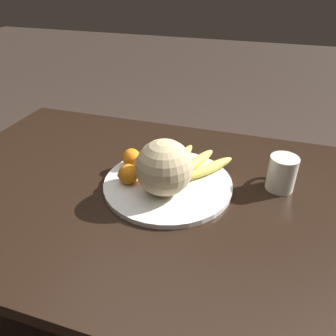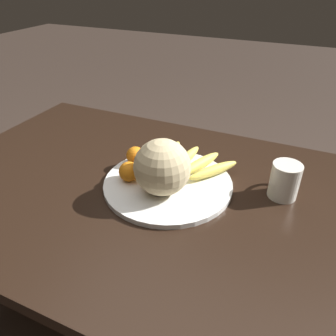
% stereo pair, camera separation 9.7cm
% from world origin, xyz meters
% --- Properties ---
extents(ground_plane, '(12.00, 12.00, 0.00)m').
position_xyz_m(ground_plane, '(0.00, 0.00, 0.00)').
color(ground_plane, '#382B23').
extents(kitchen_table, '(1.69, 0.94, 0.71)m').
position_xyz_m(kitchen_table, '(0.00, 0.00, 0.63)').
color(kitchen_table, black).
rests_on(kitchen_table, ground_plane).
extents(fruit_bowl, '(0.40, 0.40, 0.02)m').
position_xyz_m(fruit_bowl, '(-0.07, 0.04, 0.71)').
color(fruit_bowl, white).
rests_on(fruit_bowl, kitchen_table).
extents(melon, '(0.17, 0.17, 0.17)m').
position_xyz_m(melon, '(-0.07, -0.01, 0.80)').
color(melon, '#C6B284').
rests_on(melon, fruit_bowl).
extents(banana_bunch, '(0.26, 0.22, 0.03)m').
position_xyz_m(banana_bunch, '(-0.03, 0.15, 0.74)').
color(banana_bunch, brown).
rests_on(banana_bunch, fruit_bowl).
extents(orange_front_left, '(0.06, 0.06, 0.06)m').
position_xyz_m(orange_front_left, '(-0.17, 0.06, 0.75)').
color(orange_front_left, orange).
rests_on(orange_front_left, fruit_bowl).
extents(orange_front_right, '(0.06, 0.06, 0.06)m').
position_xyz_m(orange_front_right, '(-0.19, -0.01, 0.75)').
color(orange_front_right, orange).
rests_on(orange_front_right, fruit_bowl).
extents(orange_mid_center, '(0.06, 0.06, 0.06)m').
position_xyz_m(orange_mid_center, '(-0.16, 0.13, 0.75)').
color(orange_mid_center, orange).
rests_on(orange_mid_center, fruit_bowl).
extents(orange_back_left, '(0.06, 0.06, 0.06)m').
position_xyz_m(orange_back_left, '(-0.11, 0.10, 0.75)').
color(orange_back_left, orange).
rests_on(orange_back_left, fruit_bowl).
extents(orange_back_right, '(0.06, 0.06, 0.06)m').
position_xyz_m(orange_back_right, '(-0.22, 0.09, 0.75)').
color(orange_back_right, orange).
rests_on(orange_back_right, fruit_bowl).
extents(produce_tag, '(0.08, 0.06, 0.00)m').
position_xyz_m(produce_tag, '(-0.10, 0.04, 0.72)').
color(produce_tag, white).
rests_on(produce_tag, fruit_bowl).
extents(ceramic_mug, '(0.09, 0.13, 0.11)m').
position_xyz_m(ceramic_mug, '(0.26, 0.13, 0.76)').
color(ceramic_mug, beige).
rests_on(ceramic_mug, kitchen_table).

